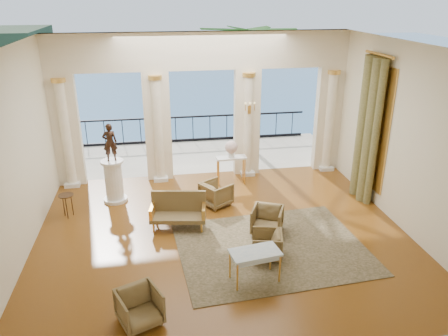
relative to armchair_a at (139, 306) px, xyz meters
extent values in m
plane|color=#522D0B|center=(1.96, 2.80, -0.37)|extent=(9.00, 9.00, 0.00)
plane|color=#F3EBCC|center=(1.96, -1.20, 1.88)|extent=(9.00, 0.00, 9.00)
plane|color=#F3EBCC|center=(-2.54, 2.80, 1.88)|extent=(0.00, 8.00, 8.00)
plane|color=#F3EBCC|center=(6.46, 2.80, 1.88)|extent=(0.00, 8.00, 8.00)
plane|color=white|center=(1.96, 2.80, 4.13)|extent=(9.00, 9.00, 0.00)
cube|color=beige|center=(1.96, 6.65, 3.58)|extent=(9.00, 0.30, 1.10)
cube|color=beige|center=(-2.14, 6.65, 1.33)|extent=(0.80, 0.30, 3.40)
cylinder|color=beige|center=(-2.14, 6.47, 1.23)|extent=(0.28, 0.28, 3.20)
cylinder|color=gold|center=(-2.14, 6.47, 2.88)|extent=(0.40, 0.40, 0.12)
cube|color=silver|center=(-2.14, 6.47, -0.31)|extent=(0.45, 0.45, 0.12)
cube|color=beige|center=(0.56, 6.65, 1.33)|extent=(0.80, 0.30, 3.40)
cylinder|color=beige|center=(0.56, 6.47, 1.23)|extent=(0.28, 0.28, 3.20)
cylinder|color=gold|center=(0.56, 6.47, 2.88)|extent=(0.40, 0.40, 0.12)
cube|color=silver|center=(0.56, 6.47, -0.31)|extent=(0.45, 0.45, 0.12)
cube|color=beige|center=(3.36, 6.65, 1.33)|extent=(0.80, 0.30, 3.40)
cylinder|color=beige|center=(3.36, 6.47, 1.23)|extent=(0.28, 0.28, 3.20)
cylinder|color=gold|center=(3.36, 6.47, 2.88)|extent=(0.40, 0.40, 0.12)
cube|color=silver|center=(3.36, 6.47, -0.31)|extent=(0.45, 0.45, 0.12)
cube|color=beige|center=(6.06, 6.65, 1.33)|extent=(0.80, 0.30, 3.40)
cylinder|color=beige|center=(6.06, 6.47, 1.23)|extent=(0.28, 0.28, 3.20)
cylinder|color=gold|center=(6.06, 6.47, 2.88)|extent=(0.40, 0.40, 0.12)
cube|color=silver|center=(6.06, 6.47, -0.31)|extent=(0.45, 0.45, 0.12)
cube|color=#A99D8C|center=(1.96, 8.60, -0.42)|extent=(10.00, 3.60, 0.10)
cube|color=black|center=(1.96, 10.20, 0.63)|extent=(9.00, 0.06, 0.06)
cube|color=black|center=(1.96, 10.20, -0.32)|extent=(9.00, 0.06, 0.10)
cylinder|color=black|center=(1.96, 10.20, 0.13)|extent=(0.03, 0.03, 1.00)
cylinder|color=black|center=(-2.14, 10.20, 0.13)|extent=(0.03, 0.03, 1.00)
cylinder|color=black|center=(6.06, 10.20, 0.13)|extent=(0.03, 0.03, 1.00)
cylinder|color=#4C3823|center=(3.96, 9.40, 1.73)|extent=(0.20, 0.20, 4.20)
plane|color=#28568F|center=(1.96, 62.80, -6.37)|extent=(160.00, 160.00, 0.00)
cylinder|color=brown|center=(6.26, 3.85, 1.63)|extent=(0.26, 0.26, 4.00)
cylinder|color=brown|center=(6.22, 4.30, 1.63)|extent=(0.32, 0.32, 4.00)
cylinder|color=brown|center=(6.26, 4.75, 1.63)|extent=(0.26, 0.26, 4.00)
cylinder|color=gold|center=(6.31, 4.30, 3.68)|extent=(0.08, 1.40, 0.08)
cube|color=gold|center=(6.43, 4.30, 1.73)|extent=(0.04, 1.60, 3.40)
cube|color=gold|center=(3.36, 6.33, 1.83)|extent=(0.10, 0.04, 0.25)
cylinder|color=gold|center=(3.22, 6.25, 1.93)|extent=(0.02, 0.02, 0.22)
cylinder|color=gold|center=(3.36, 6.25, 1.93)|extent=(0.02, 0.02, 0.22)
cylinder|color=gold|center=(3.50, 6.25, 1.93)|extent=(0.02, 0.02, 0.22)
cube|color=#2A2E18|center=(2.98, 2.01, -0.36)|extent=(4.51, 3.63, 0.02)
imported|color=#4E3E1D|center=(0.00, 0.00, 0.00)|extent=(0.91, 0.89, 0.73)
imported|color=#4E3E1D|center=(3.05, 2.73, 0.01)|extent=(0.94, 0.91, 0.74)
imported|color=#4E3E1D|center=(2.77, 1.69, -0.03)|extent=(0.75, 0.78, 0.68)
imported|color=#4E3E1D|center=(2.04, 4.45, 0.01)|extent=(0.96, 0.97, 0.74)
cube|color=#4E3E1D|center=(0.91, 3.30, -0.06)|extent=(1.45, 0.78, 0.10)
cube|color=#4E3E1D|center=(0.95, 3.56, 0.27)|extent=(1.37, 0.31, 0.56)
cube|color=gold|center=(0.27, 3.40, 0.13)|extent=(0.17, 0.57, 0.27)
cube|color=gold|center=(1.54, 3.19, 0.13)|extent=(0.17, 0.57, 0.27)
cylinder|color=gold|center=(0.29, 3.17, -0.24)|extent=(0.05, 0.05, 0.26)
cylinder|color=gold|center=(1.46, 2.98, -0.24)|extent=(0.05, 0.05, 0.26)
cylinder|color=gold|center=(0.36, 3.61, -0.24)|extent=(0.05, 0.05, 0.26)
cylinder|color=gold|center=(1.53, 3.42, -0.24)|extent=(0.05, 0.05, 0.26)
cube|color=#9EB7C9|center=(2.31, 0.89, 0.30)|extent=(1.08, 0.70, 0.05)
cylinder|color=gold|center=(1.89, 0.59, -0.04)|extent=(0.04, 0.04, 0.64)
cylinder|color=gold|center=(2.80, 0.73, -0.04)|extent=(0.04, 0.04, 0.64)
cylinder|color=gold|center=(1.82, 1.04, -0.04)|extent=(0.04, 0.04, 0.64)
cylinder|color=gold|center=(2.73, 1.18, -0.04)|extent=(0.04, 0.04, 0.64)
cylinder|color=silver|center=(-0.77, 5.17, -0.32)|extent=(0.67, 0.67, 0.09)
cylinder|color=silver|center=(-0.77, 5.17, 0.25)|extent=(0.49, 0.49, 1.07)
cylinder|color=silver|center=(-0.77, 5.17, 0.83)|extent=(0.63, 0.63, 0.07)
imported|color=black|center=(-0.77, 5.17, 1.39)|extent=(0.41, 0.28, 1.06)
cube|color=silver|center=(2.72, 5.85, 0.48)|extent=(0.93, 0.40, 0.05)
cylinder|color=gold|center=(2.32, 5.70, 0.04)|extent=(0.04, 0.04, 0.82)
cylinder|color=gold|center=(3.13, 5.74, 0.04)|extent=(0.04, 0.04, 0.82)
cylinder|color=gold|center=(2.30, 5.96, 0.04)|extent=(0.04, 0.04, 0.82)
cylinder|color=gold|center=(3.12, 6.00, 0.04)|extent=(0.04, 0.04, 0.82)
cylinder|color=white|center=(2.72, 5.85, 0.62)|extent=(0.19, 0.19, 0.24)
sphere|color=tan|center=(2.72, 5.85, 0.82)|extent=(0.39, 0.39, 0.39)
cylinder|color=black|center=(-1.94, 4.40, 0.26)|extent=(0.39, 0.39, 0.03)
cylinder|color=black|center=(-1.83, 4.46, -0.06)|extent=(0.03, 0.03, 0.61)
cylinder|color=black|center=(-2.04, 4.46, -0.06)|extent=(0.03, 0.03, 0.61)
cylinder|color=black|center=(-1.94, 4.27, -0.06)|extent=(0.03, 0.03, 0.61)
camera|label=1|loc=(0.46, -6.43, 5.18)|focal=35.00mm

